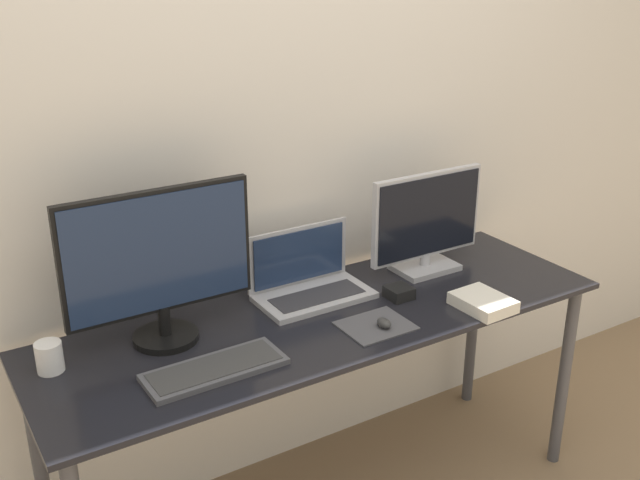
# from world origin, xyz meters

# --- Properties ---
(wall_back) EXTENTS (7.00, 0.05, 2.50)m
(wall_back) POSITION_xyz_m (0.00, 0.65, 1.25)
(wall_back) COLOR silver
(wall_back) RESTS_ON ground_plane
(desk) EXTENTS (1.84, 0.59, 0.75)m
(desk) POSITION_xyz_m (0.00, 0.29, 0.66)
(desk) COLOR black
(desk) RESTS_ON ground_plane
(monitor_left) EXTENTS (0.56, 0.19, 0.46)m
(monitor_left) POSITION_xyz_m (-0.49, 0.41, 0.99)
(monitor_left) COLOR black
(monitor_left) RESTS_ON desk
(monitor_right) EXTENTS (0.45, 0.15, 0.36)m
(monitor_right) POSITION_xyz_m (0.48, 0.41, 0.92)
(monitor_right) COLOR #B2B2B7
(monitor_right) RESTS_ON desk
(laptop) EXTENTS (0.37, 0.21, 0.22)m
(laptop) POSITION_xyz_m (0.02, 0.45, 0.80)
(laptop) COLOR #ADADB2
(laptop) RESTS_ON desk
(keyboard) EXTENTS (0.39, 0.16, 0.02)m
(keyboard) POSITION_xyz_m (-0.44, 0.17, 0.76)
(keyboard) COLOR #4C4C51
(keyboard) RESTS_ON desk
(mousepad) EXTENTS (0.21, 0.17, 0.00)m
(mousepad) POSITION_xyz_m (0.09, 0.15, 0.75)
(mousepad) COLOR #47474C
(mousepad) RESTS_ON desk
(mouse) EXTENTS (0.04, 0.06, 0.03)m
(mouse) POSITION_xyz_m (0.10, 0.13, 0.77)
(mouse) COLOR #333333
(mouse) RESTS_ON mousepad
(book) EXTENTS (0.15, 0.19, 0.04)m
(book) POSITION_xyz_m (0.45, 0.07, 0.77)
(book) COLOR silver
(book) RESTS_ON desk
(mug) EXTENTS (0.07, 0.07, 0.09)m
(mug) POSITION_xyz_m (-0.82, 0.41, 0.79)
(mug) COLOR white
(mug) RESTS_ON desk
(power_brick) EXTENTS (0.08, 0.08, 0.04)m
(power_brick) POSITION_xyz_m (0.27, 0.27, 0.77)
(power_brick) COLOR black
(power_brick) RESTS_ON desk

